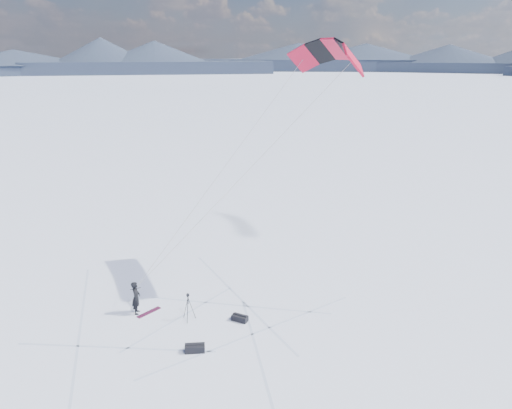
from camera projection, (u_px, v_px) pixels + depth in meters
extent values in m
plane|color=white|center=(152.00, 328.00, 24.44)|extent=(1800.00, 1800.00, 0.00)
cube|color=black|center=(474.00, 68.00, 300.11)|extent=(145.33, 128.71, 6.50)
cone|color=black|center=(475.00, 63.00, 299.15)|extent=(89.94, 89.94, 8.00)
cube|color=black|center=(317.00, 67.00, 326.26)|extent=(156.07, 96.69, 6.50)
cone|color=black|center=(317.00, 62.00, 325.30)|extent=(82.96, 82.96, 8.00)
cube|color=black|center=(171.00, 67.00, 325.51)|extent=(152.94, 56.08, 6.50)
cone|color=black|center=(171.00, 62.00, 324.55)|extent=(68.60, 68.60, 8.00)
cube|color=black|center=(12.00, 68.00, 297.92)|extent=(156.25, 77.25, 6.50)
cone|color=black|center=(11.00, 63.00, 296.96)|extent=(76.64, 76.64, 8.00)
cube|color=#A4B2D3|center=(27.00, 396.00, 19.62)|extent=(6.00, 0.12, 0.01)
cube|color=#A4B2D3|center=(78.00, 357.00, 22.13)|extent=(3.52, 7.29, 0.01)
cube|color=#A4B2D3|center=(119.00, 326.00, 24.65)|extent=(6.45, 7.79, 0.01)
cube|color=#A4B2D3|center=(152.00, 300.00, 27.16)|extent=(11.66, 3.07, 0.01)
cube|color=#A4B2D3|center=(195.00, 356.00, 22.23)|extent=(1.27, 5.91, 0.01)
cube|color=#A4B2D3|center=(224.00, 325.00, 24.75)|extent=(6.52, 4.83, 0.01)
cube|color=#A4B2D3|center=(248.00, 299.00, 27.26)|extent=(8.85, 4.87, 0.01)
imported|color=black|center=(137.00, 313.00, 25.86)|extent=(0.51, 0.70, 1.76)
cube|color=#5F1137|center=(149.00, 312.00, 25.89)|extent=(1.28, 1.04, 0.04)
cylinder|color=black|center=(192.00, 308.00, 25.11)|extent=(0.38, 0.10, 1.24)
cylinder|color=black|center=(186.00, 308.00, 25.14)|extent=(0.27, 0.31, 1.24)
cylinder|color=black|center=(188.00, 310.00, 24.87)|extent=(0.16, 0.37, 1.24)
cylinder|color=black|center=(188.00, 301.00, 24.90)|extent=(0.04, 0.04, 0.35)
cube|color=black|center=(188.00, 297.00, 24.84)|extent=(0.08, 0.08, 0.05)
cube|color=black|center=(188.00, 295.00, 24.81)|extent=(0.14, 0.11, 0.10)
cylinder|color=black|center=(188.00, 294.00, 24.89)|extent=(0.07, 0.10, 0.07)
cube|color=black|center=(195.00, 348.00, 22.49)|extent=(0.95, 0.55, 0.34)
cylinder|color=black|center=(195.00, 345.00, 22.44)|extent=(0.86, 0.20, 0.08)
cube|color=black|center=(240.00, 318.00, 25.06)|extent=(0.86, 0.81, 0.30)
cylinder|color=black|center=(240.00, 315.00, 25.01)|extent=(0.64, 0.55, 0.09)
cube|color=red|center=(353.00, 60.00, 24.40)|extent=(1.43, 1.45, 1.66)
cube|color=black|center=(347.00, 52.00, 25.43)|extent=(1.15, 1.54, 1.41)
cube|color=red|center=(335.00, 49.00, 26.56)|extent=(1.40, 1.54, 1.13)
cube|color=black|center=(320.00, 51.00, 27.66)|extent=(1.64, 1.46, 1.41)
cube|color=red|center=(304.00, 59.00, 28.62)|extent=(1.84, 1.27, 1.66)
cylinder|color=#94949D|center=(242.00, 177.00, 24.92)|extent=(11.20, 0.26, 11.21)
cylinder|color=#94949D|center=(224.00, 167.00, 27.03)|extent=(10.25, 4.55, 11.21)
cylinder|color=black|center=(135.00, 289.00, 25.45)|extent=(0.55, 0.14, 0.03)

